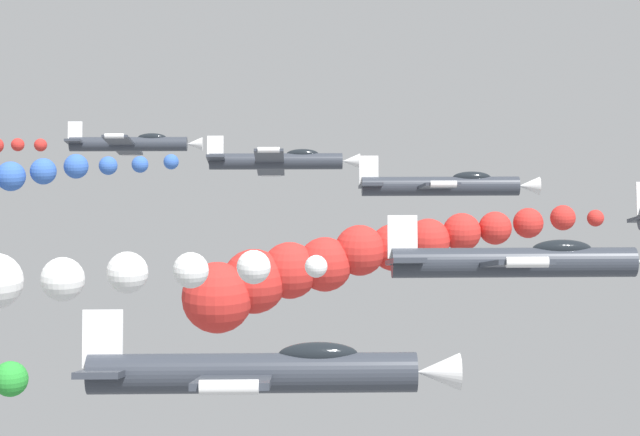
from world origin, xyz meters
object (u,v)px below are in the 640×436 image
at_px(airplane_left_inner, 443,186).
at_px(airplane_left_outer, 279,161).
at_px(airplane_trailing, 131,144).
at_px(airplane_right_inner, 518,262).
at_px(airplane_right_outer, 259,372).

xyz_separation_m(airplane_left_inner, airplane_left_outer, (-12.87, -9.59, -0.08)).
bearing_deg(airplane_trailing, airplane_left_inner, 40.87).
bearing_deg(airplane_left_inner, airplane_left_outer, -143.31).
bearing_deg(airplane_right_inner, airplane_left_inner, 179.26).
distance_m(airplane_left_outer, airplane_right_outer, 48.80).
height_order(airplane_left_outer, airplane_trailing, airplane_trailing).
xyz_separation_m(airplane_right_inner, airplane_trailing, (-48.92, -20.78, -0.69)).
xyz_separation_m(airplane_left_outer, airplane_right_outer, (48.80, 0.01, -0.02)).
xyz_separation_m(airplane_left_outer, airplane_trailing, (-11.51, -11.51, -0.01)).
xyz_separation_m(airplane_left_inner, airplane_trailing, (-24.38, -21.09, -0.08)).
xyz_separation_m(airplane_right_outer, airplane_trailing, (-60.31, -11.52, 0.01)).
bearing_deg(airplane_right_outer, airplane_right_inner, 140.88).
relative_size(airplane_right_inner, airplane_right_outer, 1.00).
bearing_deg(airplane_left_outer, airplane_right_inner, 13.92).
relative_size(airplane_left_outer, airplane_right_outer, 1.00).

